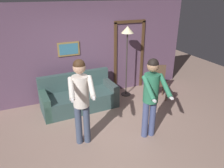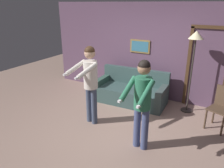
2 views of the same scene
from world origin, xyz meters
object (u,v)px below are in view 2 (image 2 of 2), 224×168
(person_standing_left, at_px, (90,78))
(torchiere_lamp, at_px, (195,45))
(person_standing_right, at_px, (142,98))
(dining_chair_distant, at_px, (222,106))
(couch, at_px, (131,92))

(person_standing_left, bearing_deg, torchiere_lamp, 42.66)
(person_standing_right, distance_m, dining_chair_distant, 2.00)
(couch, height_order, dining_chair_distant, dining_chair_distant)
(dining_chair_distant, bearing_deg, person_standing_right, -129.83)
(torchiere_lamp, distance_m, dining_chair_distant, 1.46)
(torchiere_lamp, bearing_deg, person_standing_right, -103.35)
(person_standing_left, bearing_deg, dining_chair_distant, 24.39)
(couch, bearing_deg, dining_chair_distant, -7.58)
(torchiere_lamp, xyz_separation_m, person_standing_right, (-0.47, -1.97, -0.64))
(torchiere_lamp, relative_size, person_standing_left, 1.14)
(dining_chair_distant, bearing_deg, couch, 172.42)
(dining_chair_distant, bearing_deg, torchiere_lamp, 147.81)
(torchiere_lamp, relative_size, dining_chair_distant, 2.14)
(couch, relative_size, dining_chair_distant, 2.08)
(person_standing_right, xyz_separation_m, dining_chair_distant, (1.24, 1.49, -0.50))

